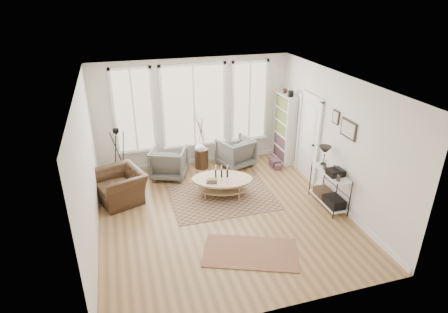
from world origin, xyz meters
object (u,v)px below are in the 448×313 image
object	(u,v)px
bookcase	(285,128)
low_shelf	(330,185)
coffee_table	(222,182)
armchair_left	(169,162)
side_table	(201,142)
armchair_right	(236,152)
accent_chair	(120,186)

from	to	relation	value
bookcase	low_shelf	bearing A→B (deg)	-91.28
coffee_table	armchair_left	world-z (taller)	armchair_left
coffee_table	side_table	size ratio (longest dim) A/B	1.04
armchair_right	bookcase	bearing A→B (deg)	159.12
armchair_left	armchair_right	distance (m)	1.86
armchair_right	coffee_table	bearing A→B (deg)	41.72
armchair_left	accent_chair	world-z (taller)	armchair_left
armchair_left	accent_chair	distance (m)	1.52
coffee_table	accent_chair	distance (m)	2.34
low_shelf	armchair_right	world-z (taller)	low_shelf
accent_chair	armchair_right	bearing A→B (deg)	87.87
bookcase	armchair_right	distance (m)	1.52
coffee_table	low_shelf	bearing A→B (deg)	-26.83
armchair_left	coffee_table	bearing A→B (deg)	149.72
armchair_right	accent_chair	xyz separation A→B (m)	(-3.10, -1.00, -0.03)
bookcase	coffee_table	bearing A→B (deg)	-147.45
coffee_table	armchair_right	bearing A→B (deg)	60.87
armchair_left	side_table	distance (m)	1.02
low_shelf	coffee_table	xyz separation A→B (m)	(-2.17, 1.10, -0.16)
bookcase	armchair_right	size ratio (longest dim) A/B	2.38
armchair_right	side_table	world-z (taller)	side_table
armchair_left	side_table	world-z (taller)	side_table
low_shelf	coffee_table	bearing A→B (deg)	153.17
coffee_table	accent_chair	world-z (taller)	accent_chair
armchair_left	bookcase	bearing A→B (deg)	-156.63
side_table	accent_chair	distance (m)	2.48
bookcase	coffee_table	distance (m)	2.71
low_shelf	coffee_table	size ratio (longest dim) A/B	0.81
armchair_right	accent_chair	bearing A→B (deg)	-1.37
low_shelf	accent_chair	xyz separation A→B (m)	(-4.46, 1.57, -0.15)
low_shelf	coffee_table	world-z (taller)	low_shelf
bookcase	accent_chair	bearing A→B (deg)	-168.08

